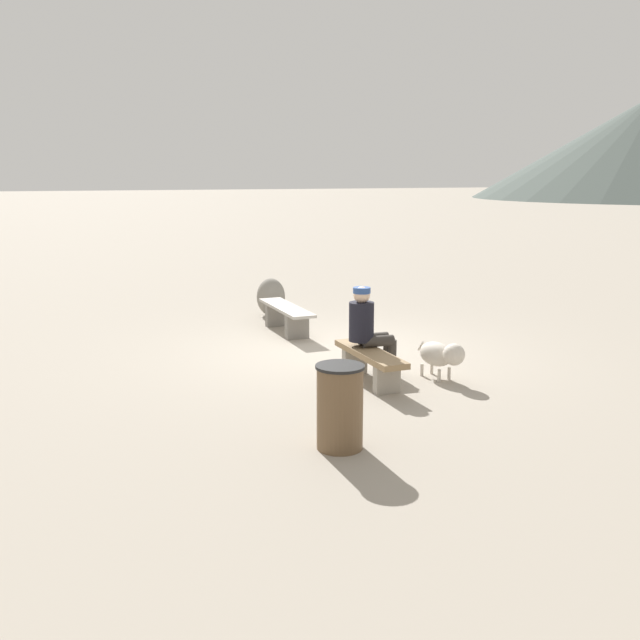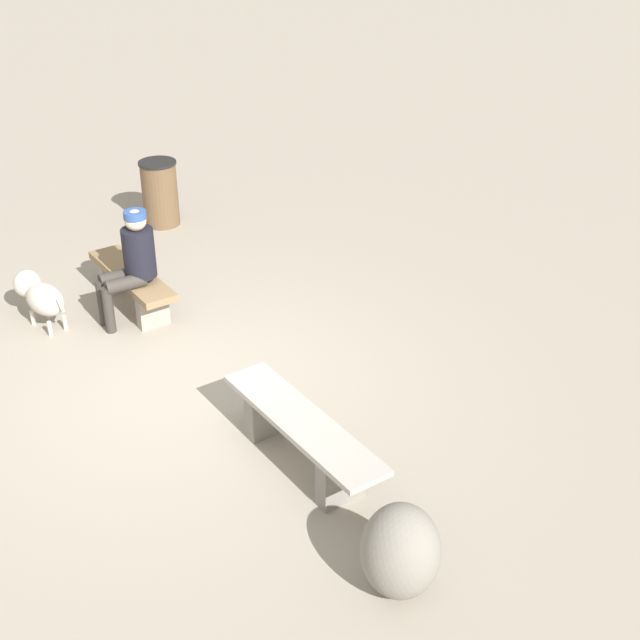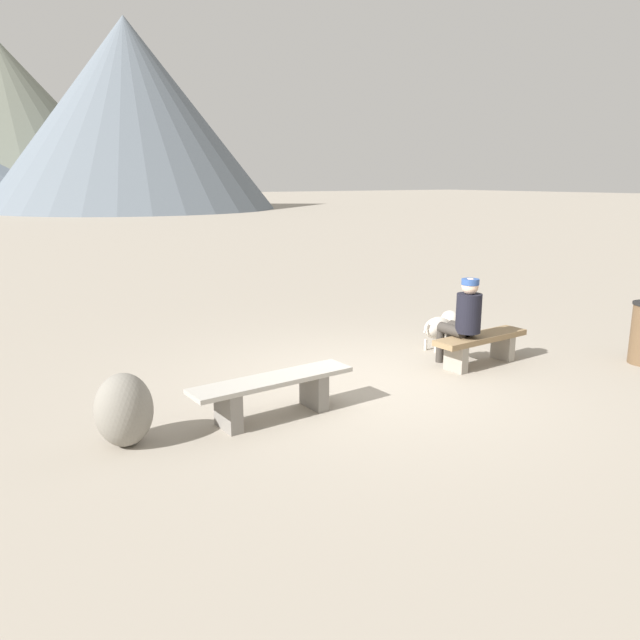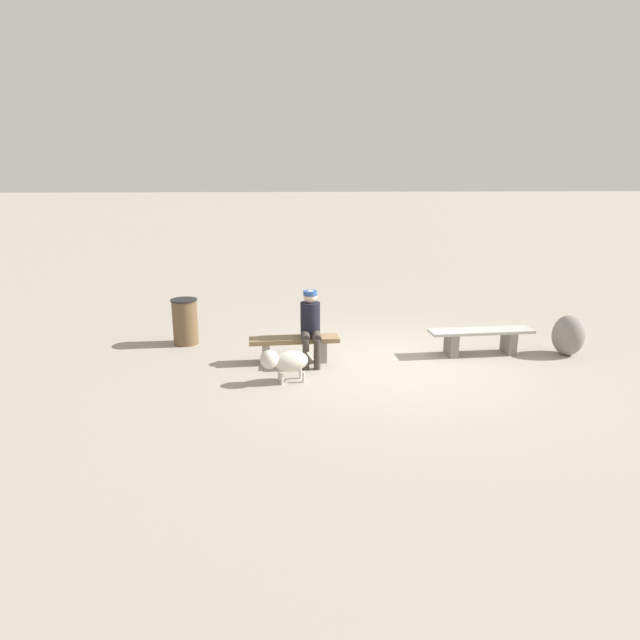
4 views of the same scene
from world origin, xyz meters
TOP-DOWN VIEW (x-y plane):
  - ground at (0.00, 0.00)m, footprint 210.00×210.00m
  - bench_left at (-1.66, -0.38)m, footprint 1.88×0.48m
  - bench_right at (1.70, -0.26)m, footprint 1.55×0.42m
  - seated_person at (1.42, -0.18)m, footprint 0.35×0.65m
  - dog at (1.88, 0.70)m, footprint 0.85×0.45m
  - trash_bin at (3.72, -1.48)m, footprint 0.50×0.50m
  - boulder at (-3.21, -0.22)m, footprint 0.66×0.65m

SIDE VIEW (x-z plane):
  - ground at x=0.00m, z-range -0.06..0.00m
  - bench_left at x=-1.66m, z-range 0.08..0.54m
  - bench_right at x=1.70m, z-range 0.09..0.53m
  - dog at x=1.88m, z-range 0.08..0.62m
  - boulder at x=-3.21m, z-range 0.00..0.73m
  - trash_bin at x=3.72m, z-range 0.00..0.88m
  - seated_person at x=1.42m, z-range 0.10..1.36m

